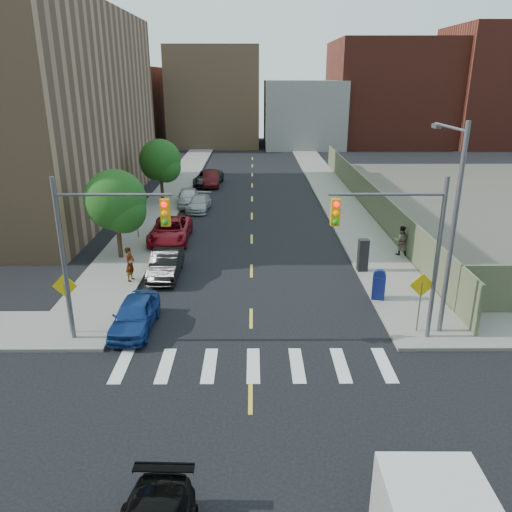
{
  "coord_description": "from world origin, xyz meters",
  "views": [
    {
      "loc": [
        0.11,
        -12.75,
        10.55
      ],
      "look_at": [
        0.25,
        10.98,
        2.0
      ],
      "focal_mm": 35.0,
      "sensor_mm": 36.0,
      "label": 1
    }
  ],
  "objects_px": {
    "parked_car_black": "(166,264)",
    "pedestrian_west": "(130,264)",
    "parked_car_grey": "(208,178)",
    "payphone": "(363,255)",
    "parked_car_maroon": "(211,179)",
    "parked_car_red": "(170,231)",
    "parked_car_silver": "(199,203)",
    "parked_car_white": "(188,197)",
    "pedestrian_east": "(401,240)",
    "parked_car_blue": "(135,315)",
    "mailbox": "(379,285)"
  },
  "relations": [
    {
      "from": "parked_car_silver",
      "to": "mailbox",
      "type": "relative_size",
      "value": 2.77
    },
    {
      "from": "parked_car_grey",
      "to": "parked_car_white",
      "type": "bearing_deg",
      "value": -91.43
    },
    {
      "from": "parked_car_red",
      "to": "mailbox",
      "type": "bearing_deg",
      "value": -40.08
    },
    {
      "from": "parked_car_white",
      "to": "parked_car_maroon",
      "type": "height_order",
      "value": "parked_car_white"
    },
    {
      "from": "parked_car_blue",
      "to": "mailbox",
      "type": "xyz_separation_m",
      "value": [
        11.4,
        2.85,
        0.19
      ]
    },
    {
      "from": "parked_car_red",
      "to": "pedestrian_east",
      "type": "distance_m",
      "value": 15.03
    },
    {
      "from": "parked_car_white",
      "to": "parked_car_grey",
      "type": "relative_size",
      "value": 0.82
    },
    {
      "from": "parked_car_black",
      "to": "pedestrian_west",
      "type": "bearing_deg",
      "value": -151.24
    },
    {
      "from": "parked_car_red",
      "to": "parked_car_blue",
      "type": "bearing_deg",
      "value": -88.99
    },
    {
      "from": "parked_car_silver",
      "to": "pedestrian_west",
      "type": "relative_size",
      "value": 2.25
    },
    {
      "from": "parked_car_blue",
      "to": "parked_car_white",
      "type": "distance_m",
      "value": 22.38
    },
    {
      "from": "parked_car_grey",
      "to": "mailbox",
      "type": "bearing_deg",
      "value": -64.21
    },
    {
      "from": "parked_car_silver",
      "to": "pedestrian_east",
      "type": "bearing_deg",
      "value": -36.34
    },
    {
      "from": "payphone",
      "to": "parked_car_grey",
      "type": "bearing_deg",
      "value": 109.95
    },
    {
      "from": "parked_car_maroon",
      "to": "pedestrian_east",
      "type": "xyz_separation_m",
      "value": [
        13.4,
        -21.4,
        0.31
      ]
    },
    {
      "from": "parked_car_black",
      "to": "payphone",
      "type": "distance_m",
      "value": 11.09
    },
    {
      "from": "payphone",
      "to": "parked_car_black",
      "type": "bearing_deg",
      "value": 178.49
    },
    {
      "from": "parked_car_grey",
      "to": "mailbox",
      "type": "height_order",
      "value": "mailbox"
    },
    {
      "from": "mailbox",
      "to": "payphone",
      "type": "distance_m",
      "value": 3.82
    },
    {
      "from": "pedestrian_west",
      "to": "pedestrian_east",
      "type": "distance_m",
      "value": 16.23
    },
    {
      "from": "parked_car_maroon",
      "to": "parked_car_white",
      "type": "bearing_deg",
      "value": -103.22
    },
    {
      "from": "parked_car_silver",
      "to": "parked_car_grey",
      "type": "relative_size",
      "value": 0.77
    },
    {
      "from": "parked_car_red",
      "to": "payphone",
      "type": "distance_m",
      "value": 13.16
    },
    {
      "from": "parked_car_grey",
      "to": "pedestrian_west",
      "type": "distance_m",
      "value": 26.07
    },
    {
      "from": "parked_car_black",
      "to": "parked_car_red",
      "type": "relative_size",
      "value": 0.79
    },
    {
      "from": "parked_car_black",
      "to": "parked_car_grey",
      "type": "distance_m",
      "value": 25.03
    },
    {
      "from": "parked_car_maroon",
      "to": "pedestrian_east",
      "type": "distance_m",
      "value": 25.25
    },
    {
      "from": "parked_car_red",
      "to": "parked_car_maroon",
      "type": "xyz_separation_m",
      "value": [
        1.3,
        18.26,
        -0.01
      ]
    },
    {
      "from": "parked_car_blue",
      "to": "pedestrian_east",
      "type": "distance_m",
      "value": 17.1
    },
    {
      "from": "parked_car_silver",
      "to": "parked_car_white",
      "type": "distance_m",
      "value": 1.87
    },
    {
      "from": "parked_car_grey",
      "to": "pedestrian_west",
      "type": "height_order",
      "value": "pedestrian_west"
    },
    {
      "from": "parked_car_grey",
      "to": "pedestrian_west",
      "type": "bearing_deg",
      "value": -89.44
    },
    {
      "from": "parked_car_red",
      "to": "pedestrian_west",
      "type": "bearing_deg",
      "value": -98.76
    },
    {
      "from": "parked_car_grey",
      "to": "parked_car_silver",
      "type": "bearing_deg",
      "value": -84.52
    },
    {
      "from": "parked_car_white",
      "to": "mailbox",
      "type": "bearing_deg",
      "value": -64.13
    },
    {
      "from": "parked_car_grey",
      "to": "payphone",
      "type": "bearing_deg",
      "value": -61.31
    },
    {
      "from": "parked_car_white",
      "to": "mailbox",
      "type": "height_order",
      "value": "mailbox"
    },
    {
      "from": "parked_car_silver",
      "to": "parked_car_white",
      "type": "xyz_separation_m",
      "value": [
        -1.09,
        1.51,
        0.15
      ]
    },
    {
      "from": "parked_car_blue",
      "to": "pedestrian_west",
      "type": "height_order",
      "value": "pedestrian_west"
    },
    {
      "from": "parked_car_maroon",
      "to": "pedestrian_west",
      "type": "xyz_separation_m",
      "value": [
        -2.31,
        -25.49,
        0.33
      ]
    },
    {
      "from": "parked_car_red",
      "to": "pedestrian_east",
      "type": "bearing_deg",
      "value": -12.87
    },
    {
      "from": "parked_car_black",
      "to": "pedestrian_east",
      "type": "bearing_deg",
      "value": 12.4
    },
    {
      "from": "pedestrian_west",
      "to": "parked_car_blue",
      "type": "bearing_deg",
      "value": -152.81
    },
    {
      "from": "parked_car_black",
      "to": "parked_car_white",
      "type": "distance_m",
      "value": 16.17
    },
    {
      "from": "parked_car_blue",
      "to": "parked_car_maroon",
      "type": "xyz_separation_m",
      "value": [
        0.9,
        30.76,
        0.05
      ]
    },
    {
      "from": "parked_car_maroon",
      "to": "parked_car_grey",
      "type": "relative_size",
      "value": 0.84
    },
    {
      "from": "parked_car_red",
      "to": "pedestrian_east",
      "type": "relative_size",
      "value": 3.02
    },
    {
      "from": "parked_car_maroon",
      "to": "pedestrian_east",
      "type": "bearing_deg",
      "value": -62.34
    },
    {
      "from": "parked_car_black",
      "to": "pedestrian_west",
      "type": "relative_size",
      "value": 2.32
    },
    {
      "from": "pedestrian_east",
      "to": "parked_car_red",
      "type": "bearing_deg",
      "value": -5.36
    }
  ]
}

